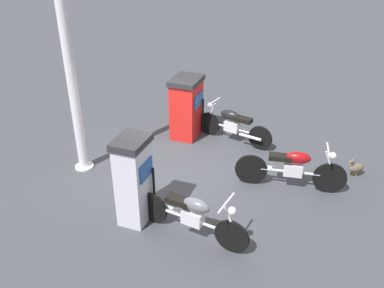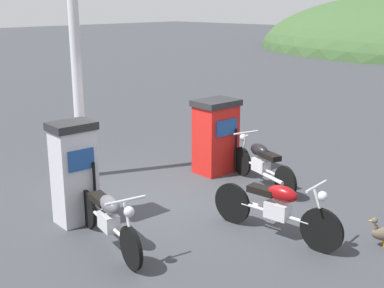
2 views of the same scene
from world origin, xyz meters
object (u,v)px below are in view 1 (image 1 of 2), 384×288
object	(u,v)px
wandering_duck	(356,167)
motorcycle_near_pump	(192,214)
canopy_support_pole	(71,76)
fuel_pump_far	(187,107)
fuel_pump_near	(134,180)
motorcycle_far_pump	(233,124)
motorcycle_extra	(292,167)

from	to	relation	value
wandering_duck	motorcycle_near_pump	bearing A→B (deg)	-136.63
motorcycle_near_pump	canopy_support_pole	xyz separation A→B (m)	(-2.83, 1.54, 1.60)
fuel_pump_far	canopy_support_pole	distance (m)	2.98
fuel_pump_near	canopy_support_pole	world-z (taller)	canopy_support_pole
motorcycle_far_pump	fuel_pump_near	bearing A→B (deg)	-108.86
motorcycle_far_pump	canopy_support_pole	distance (m)	3.87
motorcycle_far_pump	canopy_support_pole	world-z (taller)	canopy_support_pole
fuel_pump_near	motorcycle_far_pump	bearing A→B (deg)	71.14
wandering_duck	canopy_support_pole	bearing A→B (deg)	-168.69
motorcycle_near_pump	motorcycle_extra	world-z (taller)	motorcycle_extra
fuel_pump_near	fuel_pump_far	size ratio (longest dim) A/B	1.08
fuel_pump_far	motorcycle_extra	bearing A→B (deg)	-32.66
fuel_pump_far	motorcycle_far_pump	bearing A→B (deg)	-0.76
fuel_pump_near	motorcycle_extra	size ratio (longest dim) A/B	0.75
fuel_pump_far	motorcycle_far_pump	distance (m)	1.18
motorcycle_near_pump	canopy_support_pole	world-z (taller)	canopy_support_pole
motorcycle_near_pump	motorcycle_far_pump	world-z (taller)	motorcycle_near_pump
fuel_pump_far	motorcycle_extra	distance (m)	3.11
fuel_pump_near	fuel_pump_far	distance (m)	3.36
wandering_duck	fuel_pump_far	bearing A→B (deg)	167.13
fuel_pump_far	motorcycle_extra	world-z (taller)	fuel_pump_far
fuel_pump_near	canopy_support_pole	distance (m)	2.53
motorcycle_far_pump	motorcycle_extra	size ratio (longest dim) A/B	0.87
fuel_pump_near	wandering_duck	world-z (taller)	fuel_pump_near
fuel_pump_near	canopy_support_pole	size ratio (longest dim) A/B	0.38
fuel_pump_near	motorcycle_near_pump	distance (m)	1.15
motorcycle_extra	wandering_duck	xyz separation A→B (m)	(1.30, 0.78, -0.27)
fuel_pump_near	wandering_duck	bearing A→B (deg)	32.32
wandering_duck	motorcycle_extra	bearing A→B (deg)	-148.96
motorcycle_near_pump	motorcycle_far_pump	xyz separation A→B (m)	(0.07, 3.55, 0.00)
fuel_pump_near	fuel_pump_far	bearing A→B (deg)	90.00
motorcycle_extra	wandering_duck	world-z (taller)	motorcycle_extra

